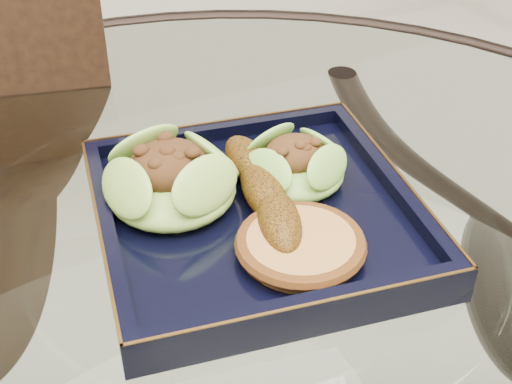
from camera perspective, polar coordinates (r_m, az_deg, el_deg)
name	(u,v)px	position (r m, az deg, el deg)	size (l,w,h in m)	color
navy_plate	(256,220)	(0.62, 0.00, -2.23)	(0.27, 0.27, 0.02)	black
lettuce_wrap_left	(171,183)	(0.62, -6.78, 0.73)	(0.11, 0.11, 0.04)	olive
lettuce_wrap_right	(296,167)	(0.65, 3.18, 2.00)	(0.09, 0.09, 0.03)	#51982C
roasted_plantain	(264,190)	(0.62, 0.61, 0.14)	(0.17, 0.04, 0.03)	#643B0A
crumb_patty	(301,246)	(0.57, 3.58, -4.37)	(0.09, 0.09, 0.02)	#B8833D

